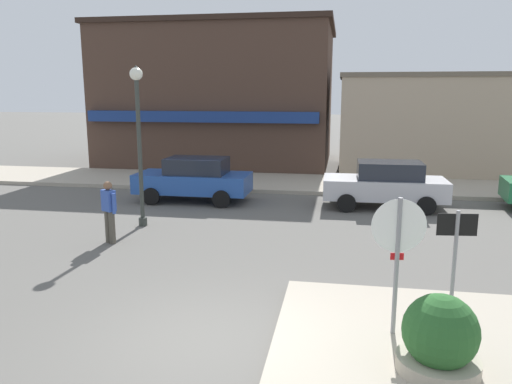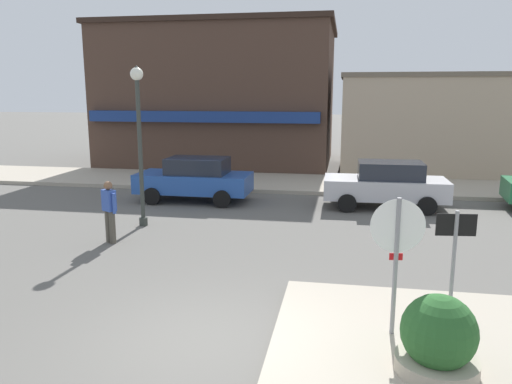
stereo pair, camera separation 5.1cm
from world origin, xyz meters
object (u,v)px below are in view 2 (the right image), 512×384
(lamp_post, at_px, (139,123))
(parked_car_second, at_px, (386,184))
(one_way_sign, at_px, (453,260))
(planter, at_px, (438,343))
(stop_sign, at_px, (396,249))
(parked_car_nearest, at_px, (195,179))
(pedestrian_crossing_near, at_px, (109,210))

(lamp_post, distance_m, parked_car_second, 8.23)
(one_way_sign, relative_size, planter, 1.71)
(stop_sign, height_order, planter, stop_sign)
(stop_sign, distance_m, lamp_post, 8.88)
(parked_car_nearest, height_order, parked_car_second, same)
(lamp_post, bearing_deg, planter, -44.41)
(stop_sign, distance_m, pedestrian_crossing_near, 7.87)
(stop_sign, relative_size, planter, 1.88)
(planter, height_order, parked_car_second, parked_car_second)
(one_way_sign, distance_m, parked_car_nearest, 11.43)
(stop_sign, xyz_separation_m, parked_car_second, (0.59, 9.40, -0.71))
(parked_car_nearest, bearing_deg, pedestrian_crossing_near, -97.46)
(planter, distance_m, pedestrian_crossing_near, 8.82)
(stop_sign, height_order, lamp_post, lamp_post)
(one_way_sign, xyz_separation_m, lamp_post, (-7.39, 5.68, 1.63))
(parked_car_nearest, bearing_deg, stop_sign, -57.15)
(planter, bearing_deg, parked_car_nearest, 122.17)
(one_way_sign, distance_m, planter, 1.47)
(one_way_sign, distance_m, lamp_post, 9.46)
(parked_car_second, xyz_separation_m, pedestrian_crossing_near, (-7.27, -5.30, 0.06))
(lamp_post, bearing_deg, parked_car_nearest, 81.37)
(lamp_post, bearing_deg, parked_car_second, 26.53)
(parked_car_nearest, distance_m, pedestrian_crossing_near, 5.24)
(pedestrian_crossing_near, bearing_deg, planter, -35.55)
(parked_car_second, relative_size, pedestrian_crossing_near, 2.50)
(pedestrian_crossing_near, bearing_deg, stop_sign, -31.55)
(one_way_sign, height_order, planter, one_way_sign)
(lamp_post, height_order, pedestrian_crossing_near, lamp_post)
(one_way_sign, bearing_deg, pedestrian_crossing_near, 152.48)
(stop_sign, relative_size, parked_car_nearest, 0.57)
(planter, xyz_separation_m, lamp_post, (-7.01, 6.87, 2.40))
(one_way_sign, height_order, parked_car_second, one_way_sign)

